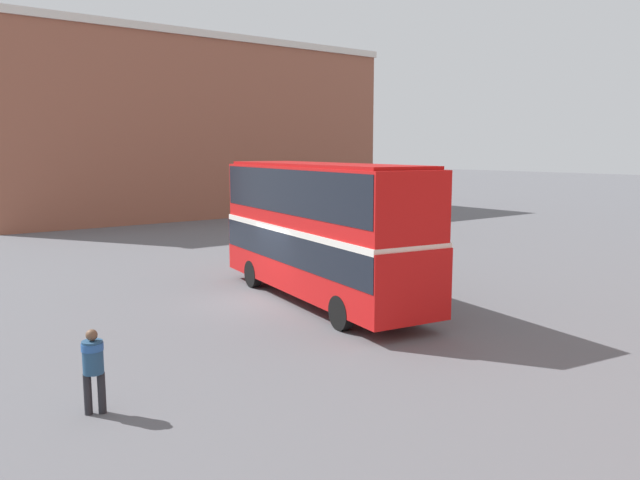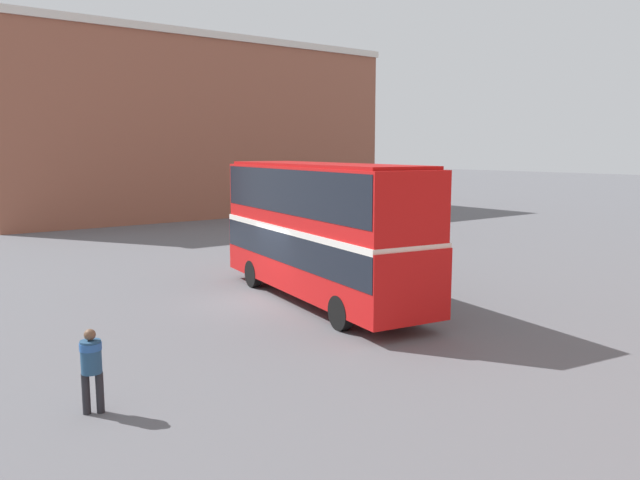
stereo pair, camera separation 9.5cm
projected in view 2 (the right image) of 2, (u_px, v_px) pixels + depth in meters
ground_plane at (263, 300)px, 21.11m from camera, size 240.00×240.00×0.00m
building_row_left at (189, 129)px, 49.61m from camera, size 10.98×30.41×13.43m
double_decker_bus at (320, 223)px, 20.68m from camera, size 10.58×4.04×4.62m
pedestrian_foreground at (91, 362)px, 11.91m from camera, size 0.54×0.54×1.68m
parked_car_kerb_near at (386, 227)px, 35.18m from camera, size 4.22×2.54×1.53m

